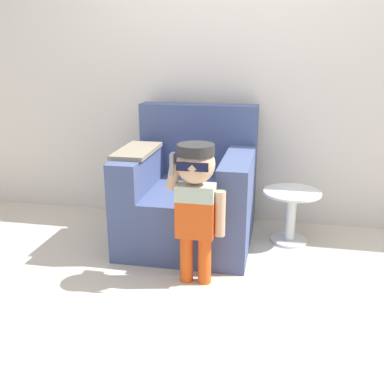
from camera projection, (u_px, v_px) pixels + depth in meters
name	position (u px, v px, depth m)	size (l,w,h in m)	color
ground_plane	(215.00, 256.00, 3.24)	(10.00, 10.00, 0.00)	beige
wall_back	(232.00, 65.00, 3.59)	(10.00, 0.05, 2.60)	silver
armchair	(190.00, 195.00, 3.43)	(0.96, 0.96, 1.01)	#475684
person_child	(196.00, 193.00, 2.71)	(0.37, 0.28, 0.90)	#E05119
side_table	(291.00, 211.00, 3.41)	(0.43, 0.43, 0.41)	white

